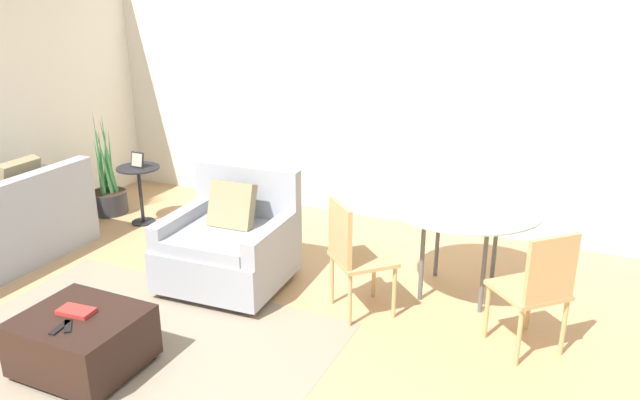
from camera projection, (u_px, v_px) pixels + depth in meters
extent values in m
cube|color=white|center=(357.00, 87.00, 6.37)|extent=(12.00, 0.06, 2.75)
cube|color=gray|center=(140.00, 342.00, 4.39)|extent=(2.68, 1.77, 0.00)
cube|color=beige|center=(76.00, 389.00, 3.89)|extent=(2.62, 0.06, 0.00)
cube|color=beige|center=(110.00, 364.00, 4.14)|extent=(2.62, 0.06, 0.00)
cube|color=beige|center=(139.00, 341.00, 4.39)|extent=(2.62, 0.06, 0.00)
cube|color=beige|center=(166.00, 322.00, 4.65)|extent=(2.62, 0.06, 0.00)
cube|color=beige|center=(190.00, 304.00, 4.90)|extent=(2.62, 0.06, 0.00)
cube|color=#999EA8|center=(56.00, 181.00, 6.11)|extent=(0.79, 0.12, 0.26)
cube|color=#8E7F5B|center=(18.00, 181.00, 5.60)|extent=(0.19, 0.40, 0.41)
cube|color=#999EA8|center=(228.00, 260.00, 5.13)|extent=(1.00, 0.95, 0.34)
cube|color=#999EA8|center=(224.00, 237.00, 5.03)|extent=(0.75, 0.82, 0.10)
cube|color=#999EA8|center=(248.00, 195.00, 5.33)|extent=(0.96, 0.17, 0.53)
cube|color=#999EA8|center=(182.00, 222.00, 5.19)|extent=(0.16, 0.84, 0.20)
cube|color=#999EA8|center=(272.00, 237.00, 4.90)|extent=(0.16, 0.84, 0.20)
cylinder|color=brown|center=(163.00, 293.00, 5.01)|extent=(0.05, 0.05, 0.06)
cylinder|color=brown|center=(250.00, 312.00, 4.74)|extent=(0.05, 0.05, 0.06)
cylinder|color=brown|center=(211.00, 257.00, 5.66)|extent=(0.05, 0.05, 0.06)
cylinder|color=brown|center=(290.00, 272.00, 5.39)|extent=(0.05, 0.05, 0.06)
cube|color=#8E7F5B|center=(232.00, 205.00, 5.08)|extent=(0.39, 0.23, 0.39)
cube|color=black|center=(82.00, 340.00, 4.02)|extent=(0.74, 0.66, 0.36)
cylinder|color=black|center=(16.00, 377.00, 3.98)|extent=(0.04, 0.04, 0.04)
cylinder|color=black|center=(81.00, 334.00, 4.45)|extent=(0.04, 0.04, 0.04)
cylinder|color=black|center=(153.00, 356.00, 4.20)|extent=(0.04, 0.04, 0.04)
cube|color=#B72D28|center=(76.00, 311.00, 3.99)|extent=(0.24, 0.15, 0.03)
cube|color=black|center=(68.00, 326.00, 3.83)|extent=(0.14, 0.14, 0.01)
cube|color=black|center=(60.00, 327.00, 3.82)|extent=(0.07, 0.17, 0.01)
cylinder|color=#333338|center=(109.00, 202.00, 6.79)|extent=(0.38, 0.38, 0.24)
cylinder|color=black|center=(108.00, 193.00, 6.76)|extent=(0.35, 0.35, 0.02)
cone|color=#387A42|center=(108.00, 156.00, 6.57)|extent=(0.06, 0.15, 0.83)
cone|color=#387A42|center=(106.00, 152.00, 6.61)|extent=(0.10, 0.12, 0.88)
cone|color=#387A42|center=(110.00, 160.00, 6.70)|extent=(0.09, 0.05, 0.69)
cone|color=#387A42|center=(106.00, 159.00, 6.73)|extent=(0.09, 0.08, 0.68)
cone|color=#387A42|center=(101.00, 161.00, 6.65)|extent=(0.05, 0.07, 0.68)
cone|color=#387A42|center=(98.00, 152.00, 6.58)|extent=(0.15, 0.13, 0.89)
cone|color=#387A42|center=(99.00, 167.00, 6.58)|extent=(0.08, 0.05, 0.60)
cone|color=#387A42|center=(104.00, 160.00, 6.58)|extent=(0.12, 0.10, 0.74)
cylinder|color=black|center=(138.00, 168.00, 6.35)|extent=(0.44, 0.44, 0.02)
cylinder|color=black|center=(141.00, 195.00, 6.45)|extent=(0.04, 0.04, 0.57)
cylinder|color=black|center=(144.00, 222.00, 6.55)|extent=(0.24, 0.24, 0.02)
cube|color=black|center=(137.00, 160.00, 6.32)|extent=(0.15, 0.04, 0.16)
cube|color=#B2A893|center=(137.00, 160.00, 6.32)|extent=(0.13, 0.03, 0.13)
cube|color=black|center=(139.00, 163.00, 6.36)|extent=(0.02, 0.03, 0.08)
cylinder|color=#99A8AD|center=(463.00, 206.00, 4.84)|extent=(1.22, 1.22, 0.01)
cylinder|color=#59595B|center=(422.00, 256.00, 4.86)|extent=(0.04, 0.04, 0.75)
cylinder|color=#59595B|center=(484.00, 267.00, 4.67)|extent=(0.04, 0.04, 0.75)
cylinder|color=#59595B|center=(438.00, 235.00, 5.27)|extent=(0.04, 0.04, 0.75)
cylinder|color=#59595B|center=(495.00, 244.00, 5.08)|extent=(0.04, 0.04, 0.75)
cube|color=tan|center=(363.00, 259.00, 4.68)|extent=(0.59, 0.59, 0.03)
cube|color=tan|center=(340.00, 233.00, 4.53)|extent=(0.29, 0.29, 0.45)
cylinder|color=tan|center=(394.00, 292.00, 4.65)|extent=(0.03, 0.03, 0.42)
cylinder|color=tan|center=(374.00, 272.00, 4.97)|extent=(0.03, 0.03, 0.42)
cylinder|color=tan|center=(350.00, 300.00, 4.53)|extent=(0.03, 0.03, 0.42)
cylinder|color=tan|center=(332.00, 279.00, 4.85)|extent=(0.03, 0.03, 0.42)
cube|color=tan|center=(528.00, 290.00, 4.21)|extent=(0.59, 0.59, 0.03)
cube|color=tan|center=(551.00, 269.00, 3.96)|extent=(0.29, 0.29, 0.45)
cylinder|color=tan|center=(529.00, 303.00, 4.50)|extent=(0.03, 0.03, 0.42)
cylinder|color=tan|center=(487.00, 311.00, 4.38)|extent=(0.03, 0.03, 0.42)
cylinder|color=tan|center=(564.00, 327.00, 4.18)|extent=(0.03, 0.03, 0.42)
cylinder|color=tan|center=(519.00, 337.00, 4.06)|extent=(0.03, 0.03, 0.42)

